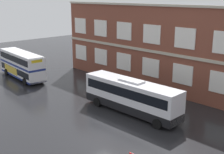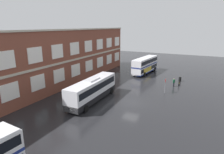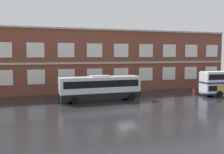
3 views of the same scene
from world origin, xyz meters
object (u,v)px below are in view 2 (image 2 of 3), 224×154
at_px(bus_stand_flag, 165,85).
at_px(double_decker_middle, 145,65).
at_px(touring_coach, 93,90).
at_px(safety_bollard_west, 179,84).
at_px(station_litter_bin, 180,79).
at_px(waiting_passenger, 174,82).

bearing_deg(bus_stand_flag, double_decker_middle, 30.56).
relative_size(touring_coach, safety_bollard_west, 12.69).
relative_size(bus_stand_flag, station_litter_bin, 2.62).
height_order(double_decker_middle, station_litter_bin, double_decker_middle).
height_order(touring_coach, bus_stand_flag, touring_coach).
bearing_deg(touring_coach, station_litter_bin, -31.12).
bearing_deg(touring_coach, bus_stand_flag, -47.05).
relative_size(double_decker_middle, station_litter_bin, 10.88).
distance_m(double_decker_middle, safety_bollard_west, 12.56).
relative_size(waiting_passenger, station_litter_bin, 1.65).
bearing_deg(station_litter_bin, touring_coach, 148.88).
bearing_deg(station_litter_bin, safety_bollard_west, -175.03).
relative_size(waiting_passenger, safety_bollard_west, 1.79).
bearing_deg(bus_stand_flag, waiting_passenger, -9.17).
bearing_deg(touring_coach, waiting_passenger, -37.10).
relative_size(touring_coach, station_litter_bin, 11.71).
relative_size(touring_coach, waiting_passenger, 7.09).
relative_size(bus_stand_flag, safety_bollard_west, 2.84).
xyz_separation_m(double_decker_middle, waiting_passenger, (-8.56, -8.74, -1.22)).
distance_m(touring_coach, safety_bollard_west, 18.86).
relative_size(double_decker_middle, bus_stand_flag, 4.15).
relative_size(touring_coach, bus_stand_flag, 4.47).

